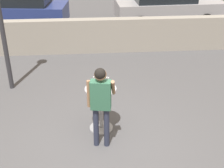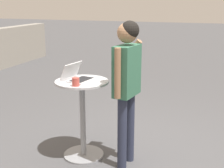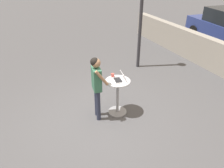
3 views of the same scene
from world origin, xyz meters
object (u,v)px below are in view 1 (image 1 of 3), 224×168
Objects in this scene: cafe_table at (101,105)px; laptop at (101,85)px; parked_car_near_street at (19,8)px; standing_person at (101,98)px; parked_car_further_down at (167,4)px; coffee_mug at (89,87)px.

laptop reaches higher than cafe_table.
parked_car_near_street is (-3.05, 7.41, -0.23)m from laptop.
parked_car_near_street reaches higher than cafe_table.
standing_person is 8.76m from parked_car_further_down.
parked_car_near_street reaches higher than laptop.
parked_car_further_down is (6.24, 0.10, 0.02)m from parked_car_near_street.
parked_car_near_street is at bearing 112.40° from laptop.
cafe_table is at bearing -112.90° from parked_car_further_down.
parked_car_near_street is at bearing -179.08° from parked_car_further_down.
parked_car_near_street is (-2.81, 7.50, -0.23)m from coffee_mug.
parked_car_further_down reaches higher than coffee_mug.
coffee_mug is (-0.25, -0.09, 0.00)m from laptop.
standing_person is (-0.03, -0.63, 0.06)m from laptop.
coffee_mug is (-0.24, -0.04, 0.46)m from cafe_table.
coffee_mug is at bearing -171.57° from cafe_table.
laptop is 8.16m from parked_car_further_down.
parked_car_further_down is at bearing 67.10° from cafe_table.
cafe_table is at bearing 8.43° from coffee_mug.
laptop is 8.02m from parked_car_near_street.
cafe_table is 8.07m from parked_car_near_street.
laptop is at bearing -112.99° from parked_car_further_down.
standing_person is at bearing -69.40° from parked_car_near_street.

